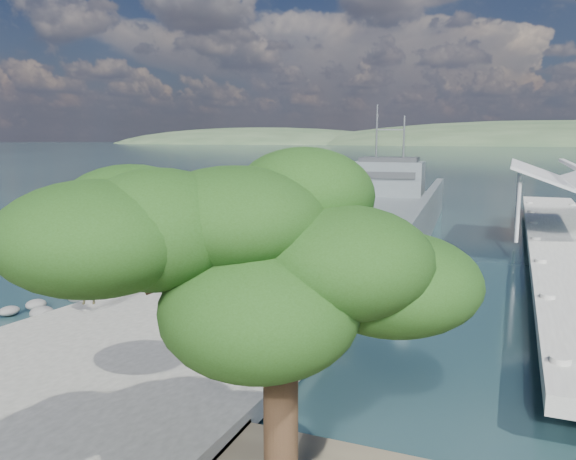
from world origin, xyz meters
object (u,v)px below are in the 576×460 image
object	(u,v)px
pier	(566,227)
military_truck	(276,247)
overhang_tree	(264,251)
landing_craft	(369,220)
soldier	(88,289)

from	to	relation	value
pier	military_truck	world-z (taller)	pier
pier	overhang_tree	bearing A→B (deg)	-103.22
landing_craft	pier	bearing A→B (deg)	-20.70
pier	landing_craft	size ratio (longest dim) A/B	1.26
pier	soldier	size ratio (longest dim) A/B	23.78
landing_craft	soldier	size ratio (longest dim) A/B	18.95
pier	landing_craft	world-z (taller)	landing_craft
pier	military_truck	size ratio (longest dim) A/B	5.58
overhang_tree	landing_craft	bearing A→B (deg)	100.74
military_truck	overhang_tree	bearing A→B (deg)	-55.83
pier	military_truck	distance (m)	18.71
pier	soldier	xyz separation A→B (m)	(-16.49, -20.19, -0.17)
soldier	landing_craft	bearing A→B (deg)	46.76
pier	landing_craft	bearing A→B (deg)	163.31
pier	landing_craft	distance (m)	12.92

